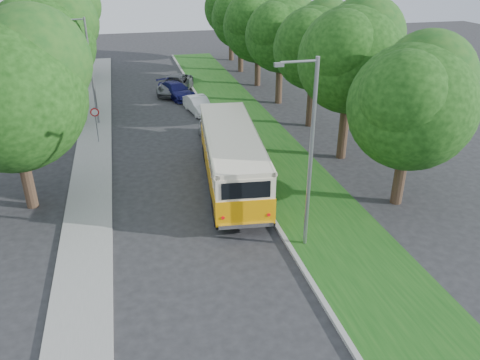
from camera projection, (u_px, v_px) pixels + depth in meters
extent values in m
plane|color=#252527|center=(196.00, 228.00, 21.30)|extent=(120.00, 120.00, 0.00)
cube|color=gray|center=(245.00, 174.00, 26.42)|extent=(0.20, 70.00, 0.15)
cube|color=#154A13|center=(284.00, 169.00, 26.94)|extent=(4.50, 70.00, 0.13)
cube|color=gray|center=(90.00, 190.00, 24.59)|extent=(2.20, 70.00, 0.12)
cylinder|color=#332319|center=(400.00, 172.00, 22.80)|extent=(0.56, 0.56, 3.35)
sphere|color=black|center=(411.00, 107.00, 21.36)|extent=(5.85, 5.85, 5.85)
sphere|color=black|center=(428.00, 77.00, 21.59)|extent=(4.38, 4.38, 4.38)
sphere|color=black|center=(405.00, 97.00, 20.21)|extent=(4.09, 4.09, 4.09)
cylinder|color=#332319|center=(344.00, 124.00, 27.79)|extent=(0.56, 0.56, 4.26)
sphere|color=black|center=(351.00, 60.00, 26.14)|extent=(5.98, 5.98, 5.98)
sphere|color=black|center=(365.00, 36.00, 26.37)|extent=(4.49, 4.49, 4.49)
sphere|color=black|center=(343.00, 50.00, 24.96)|extent=(4.19, 4.19, 4.19)
cylinder|color=#332319|center=(311.00, 99.00, 33.16)|extent=(0.56, 0.56, 3.95)
sphere|color=black|center=(314.00, 48.00, 31.62)|extent=(5.61, 5.61, 5.61)
sphere|color=black|center=(326.00, 29.00, 31.84)|extent=(4.21, 4.21, 4.21)
sphere|color=black|center=(307.00, 40.00, 30.52)|extent=(3.92, 3.92, 3.92)
cylinder|color=#332319|center=(279.00, 80.00, 38.33)|extent=(0.56, 0.56, 3.86)
sphere|color=black|center=(281.00, 36.00, 36.81)|extent=(5.64, 5.64, 5.64)
sphere|color=black|center=(291.00, 20.00, 37.03)|extent=(4.23, 4.23, 4.23)
sphere|color=black|center=(273.00, 28.00, 35.70)|extent=(3.95, 3.95, 3.95)
cylinder|color=#332319|center=(258.00, 66.00, 43.61)|extent=(0.56, 0.56, 3.58)
sphere|color=black|center=(258.00, 27.00, 42.06)|extent=(6.36, 6.36, 6.36)
sphere|color=black|center=(268.00, 11.00, 42.30)|extent=(4.77, 4.77, 4.77)
sphere|color=black|center=(251.00, 19.00, 40.81)|extent=(4.45, 4.45, 4.45)
cylinder|color=#332319|center=(241.00, 54.00, 48.79)|extent=(0.56, 0.56, 3.68)
sphere|color=black|center=(241.00, 19.00, 47.27)|extent=(5.91, 5.91, 5.91)
sphere|color=black|center=(249.00, 6.00, 47.50)|extent=(4.43, 4.43, 4.43)
sphere|color=black|center=(234.00, 12.00, 46.11)|extent=(4.14, 4.14, 4.14)
cylinder|color=#332319|center=(231.00, 42.00, 54.03)|extent=(0.56, 0.56, 4.05)
sphere|color=black|center=(231.00, 9.00, 52.43)|extent=(5.97, 5.97, 5.97)
sphere|color=black|center=(224.00, 2.00, 51.25)|extent=(4.18, 4.18, 4.18)
cylinder|color=#332319|center=(26.00, 173.00, 22.35)|extent=(0.56, 0.56, 3.68)
sphere|color=black|center=(9.00, 97.00, 20.73)|extent=(6.80, 6.80, 6.80)
sphere|color=black|center=(34.00, 62.00, 20.99)|extent=(5.10, 5.10, 5.10)
cylinder|color=#332319|center=(55.00, 95.00, 34.56)|extent=(0.56, 0.56, 3.68)
sphere|color=black|center=(46.00, 44.00, 32.94)|extent=(6.80, 6.80, 6.80)
sphere|color=black|center=(62.00, 22.00, 33.20)|extent=(5.10, 5.10, 5.10)
sphere|color=black|center=(27.00, 34.00, 31.61)|extent=(4.76, 4.76, 4.76)
cylinder|color=#332319|center=(68.00, 62.00, 45.03)|extent=(0.56, 0.56, 3.68)
sphere|color=black|center=(62.00, 22.00, 43.41)|extent=(6.80, 6.80, 6.80)
sphere|color=black|center=(73.00, 5.00, 43.67)|extent=(5.10, 5.10, 5.10)
sphere|color=black|center=(47.00, 14.00, 42.07)|extent=(4.76, 4.76, 4.76)
cylinder|color=gray|center=(311.00, 160.00, 18.32)|extent=(0.16, 0.16, 8.00)
cylinder|color=gray|center=(299.00, 62.00, 16.48)|extent=(1.40, 0.10, 0.10)
cube|color=gray|center=(279.00, 65.00, 16.35)|extent=(0.35, 0.16, 0.14)
cylinder|color=gray|center=(92.00, 73.00, 32.62)|extent=(0.16, 0.16, 7.50)
cylinder|color=gray|center=(73.00, 19.00, 30.89)|extent=(1.40, 0.10, 0.10)
cube|color=gray|center=(61.00, 21.00, 30.76)|extent=(0.35, 0.16, 0.14)
cylinder|color=gray|center=(97.00, 126.00, 30.24)|extent=(0.06, 0.06, 2.50)
cone|color=red|center=(95.00, 112.00, 29.81)|extent=(0.56, 0.02, 0.56)
cone|color=white|center=(95.00, 112.00, 29.80)|extent=(0.40, 0.02, 0.40)
imported|color=#9E9EA2|center=(211.00, 131.00, 31.02)|extent=(1.98, 4.12, 1.36)
imported|color=white|center=(199.00, 105.00, 36.44)|extent=(2.06, 4.09, 1.29)
imported|color=#131557|center=(176.00, 90.00, 40.22)|extent=(3.34, 4.93, 1.33)
imported|color=slate|center=(175.00, 85.00, 41.62)|extent=(4.10, 6.00, 1.52)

